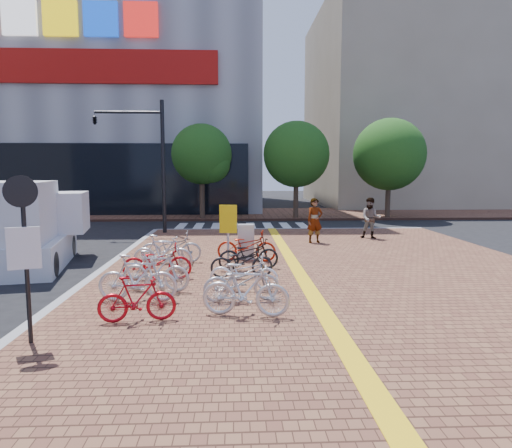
{
  "coord_description": "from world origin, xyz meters",
  "views": [
    {
      "loc": [
        0.12,
        -11.62,
        3.17
      ],
      "look_at": [
        0.84,
        4.29,
        1.3
      ],
      "focal_mm": 32.0,
      "sensor_mm": 36.0,
      "label": 1
    }
  ],
  "objects_px": {
    "bike_3": "(157,262)",
    "box_truck": "(30,227)",
    "bike_5": "(171,247)",
    "pedestrian_b": "(371,218)",
    "traffic_light_pole": "(132,142)",
    "bike_4": "(163,253)",
    "bike_7": "(242,281)",
    "bike_2": "(156,271)",
    "bike_0": "(137,299)",
    "utility_box": "(246,242)",
    "notice_sign": "(24,239)",
    "bike_10": "(249,254)",
    "bike_9": "(242,261)",
    "bike_11": "(246,246)",
    "bike_1": "(138,278)",
    "bike_6": "(246,290)",
    "bike_8": "(244,272)",
    "pedestrian_a": "(315,221)",
    "yellow_sign": "(228,225)"
  },
  "relations": [
    {
      "from": "bike_6",
      "to": "pedestrian_b",
      "type": "distance_m",
      "value": 12.18
    },
    {
      "from": "bike_8",
      "to": "traffic_light_pole",
      "type": "xyz_separation_m",
      "value": [
        -5.15,
        11.04,
        3.93
      ]
    },
    {
      "from": "bike_4",
      "to": "bike_7",
      "type": "height_order",
      "value": "bike_4"
    },
    {
      "from": "bike_2",
      "to": "box_truck",
      "type": "height_order",
      "value": "box_truck"
    },
    {
      "from": "bike_8",
      "to": "bike_9",
      "type": "bearing_deg",
      "value": 9.95
    },
    {
      "from": "bike_3",
      "to": "notice_sign",
      "type": "relative_size",
      "value": 0.64
    },
    {
      "from": "bike_10",
      "to": "bike_5",
      "type": "bearing_deg",
      "value": 53.0
    },
    {
      "from": "bike_6",
      "to": "bike_10",
      "type": "height_order",
      "value": "bike_6"
    },
    {
      "from": "bike_0",
      "to": "pedestrian_a",
      "type": "distance_m",
      "value": 11.22
    },
    {
      "from": "box_truck",
      "to": "bike_5",
      "type": "bearing_deg",
      "value": -2.29
    },
    {
      "from": "bike_3",
      "to": "box_truck",
      "type": "bearing_deg",
      "value": 55.9
    },
    {
      "from": "bike_5",
      "to": "pedestrian_b",
      "type": "relative_size",
      "value": 1.07
    },
    {
      "from": "bike_5",
      "to": "bike_2",
      "type": "bearing_deg",
      "value": 179.04
    },
    {
      "from": "bike_9",
      "to": "utility_box",
      "type": "distance_m",
      "value": 2.79
    },
    {
      "from": "notice_sign",
      "to": "box_truck",
      "type": "xyz_separation_m",
      "value": [
        -3.08,
        7.19,
        -0.67
      ]
    },
    {
      "from": "bike_0",
      "to": "bike_1",
      "type": "xyz_separation_m",
      "value": [
        -0.29,
        1.42,
        0.09
      ]
    },
    {
      "from": "bike_10",
      "to": "traffic_light_pole",
      "type": "xyz_separation_m",
      "value": [
        -5.34,
        8.66,
        3.9
      ]
    },
    {
      "from": "bike_11",
      "to": "traffic_light_pole",
      "type": "xyz_separation_m",
      "value": [
        -5.3,
        7.33,
        3.87
      ]
    },
    {
      "from": "bike_1",
      "to": "traffic_light_pole",
      "type": "bearing_deg",
      "value": 16.53
    },
    {
      "from": "traffic_light_pole",
      "to": "bike_3",
      "type": "bearing_deg",
      "value": -74.26
    },
    {
      "from": "bike_0",
      "to": "traffic_light_pole",
      "type": "bearing_deg",
      "value": 4.49
    },
    {
      "from": "bike_10",
      "to": "traffic_light_pole",
      "type": "bearing_deg",
      "value": 19.94
    },
    {
      "from": "bike_4",
      "to": "box_truck",
      "type": "distance_m",
      "value": 4.76
    },
    {
      "from": "bike_6",
      "to": "utility_box",
      "type": "xyz_separation_m",
      "value": [
        0.15,
        6.24,
        0.04
      ]
    },
    {
      "from": "bike_2",
      "to": "traffic_light_pole",
      "type": "distance_m",
      "value": 12.07
    },
    {
      "from": "yellow_sign",
      "to": "pedestrian_b",
      "type": "bearing_deg",
      "value": 44.25
    },
    {
      "from": "box_truck",
      "to": "bike_11",
      "type": "bearing_deg",
      "value": -0.36
    },
    {
      "from": "bike_1",
      "to": "bike_2",
      "type": "bearing_deg",
      "value": -12.14
    },
    {
      "from": "pedestrian_b",
      "to": "bike_5",
      "type": "bearing_deg",
      "value": -130.16
    },
    {
      "from": "bike_0",
      "to": "box_truck",
      "type": "xyz_separation_m",
      "value": [
        -4.72,
        6.09,
        0.72
      ]
    },
    {
      "from": "pedestrian_b",
      "to": "traffic_light_pole",
      "type": "bearing_deg",
      "value": -174.4
    },
    {
      "from": "bike_4",
      "to": "bike_9",
      "type": "bearing_deg",
      "value": -103.57
    },
    {
      "from": "bike_11",
      "to": "pedestrian_b",
      "type": "distance_m",
      "value": 7.5
    },
    {
      "from": "yellow_sign",
      "to": "bike_3",
      "type": "bearing_deg",
      "value": -147.13
    },
    {
      "from": "pedestrian_b",
      "to": "box_truck",
      "type": "xyz_separation_m",
      "value": [
        -12.72,
        -4.85,
        0.27
      ]
    },
    {
      "from": "bike_0",
      "to": "bike_6",
      "type": "bearing_deg",
      "value": -91.45
    },
    {
      "from": "bike_4",
      "to": "traffic_light_pole",
      "type": "bearing_deg",
      "value": 26.03
    },
    {
      "from": "bike_9",
      "to": "bike_11",
      "type": "height_order",
      "value": "bike_11"
    },
    {
      "from": "bike_2",
      "to": "utility_box",
      "type": "relative_size",
      "value": 1.46
    },
    {
      "from": "box_truck",
      "to": "bike_10",
      "type": "bearing_deg",
      "value": -10.94
    },
    {
      "from": "bike_1",
      "to": "bike_7",
      "type": "distance_m",
      "value": 2.4
    },
    {
      "from": "bike_6",
      "to": "notice_sign",
      "type": "bearing_deg",
      "value": 120.47
    },
    {
      "from": "utility_box",
      "to": "notice_sign",
      "type": "distance_m",
      "value": 8.65
    },
    {
      "from": "bike_10",
      "to": "bike_11",
      "type": "relative_size",
      "value": 0.95
    },
    {
      "from": "bike_6",
      "to": "notice_sign",
      "type": "height_order",
      "value": "notice_sign"
    },
    {
      "from": "bike_0",
      "to": "utility_box",
      "type": "xyz_separation_m",
      "value": [
        2.33,
        6.49,
        0.13
      ]
    },
    {
      "from": "pedestrian_a",
      "to": "notice_sign",
      "type": "bearing_deg",
      "value": -134.54
    },
    {
      "from": "bike_3",
      "to": "utility_box",
      "type": "relative_size",
      "value": 1.59
    },
    {
      "from": "bike_6",
      "to": "traffic_light_pole",
      "type": "distance_m",
      "value": 14.61
    },
    {
      "from": "notice_sign",
      "to": "pedestrian_b",
      "type": "bearing_deg",
      "value": 51.32
    }
  ]
}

